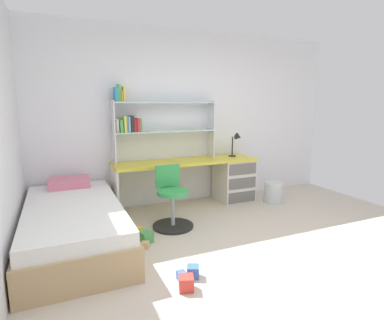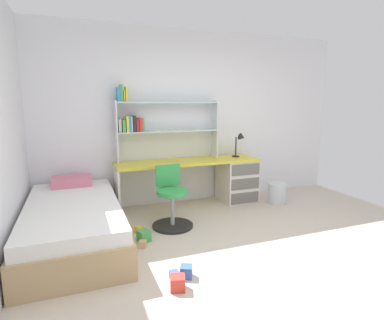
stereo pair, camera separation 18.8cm
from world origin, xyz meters
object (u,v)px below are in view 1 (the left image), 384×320
Objects in this scene: desk_lamp at (237,141)px; waste_bin at (273,192)px; bed_platform at (74,224)px; toy_block_red_1 at (186,283)px; toy_block_yellow_3 at (139,231)px; toy_block_blue_0 at (181,276)px; toy_block_green_4 at (146,237)px; desk at (221,177)px; toy_block_blue_5 at (193,272)px; bookshelf_hutch at (151,120)px; toy_block_natural_2 at (145,245)px; swivel_chair at (172,203)px.

waste_bin is (0.47, -0.38, -0.81)m from desk_lamp.
bed_platform is 1.54m from toy_block_red_1.
bed_platform is 25.31× the size of toy_block_yellow_3.
toy_block_blue_0 is at bearing -84.99° from toy_block_yellow_3.
toy_block_blue_0 is 0.60× the size of toy_block_green_4.
desk is 20.35× the size of toy_block_blue_5.
desk_lamp is 0.18× the size of bed_platform.
toy_block_green_4 is at bearing -19.51° from bed_platform.
toy_block_green_4 is at bearing 102.84° from toy_block_blue_5.
bookshelf_hutch is 12.62× the size of toy_block_red_1.
bed_platform is 3.02m from waste_bin.
toy_block_blue_5 is (0.94, -1.14, -0.18)m from bed_platform.
toy_block_red_1 is at bearing -142.74° from waste_bin.
toy_block_yellow_3 is (0.04, 0.41, 0.00)m from toy_block_natural_2.
desk is 5.69× the size of desk_lamp.
bed_platform reaches higher than toy_block_green_4.
bookshelf_hutch is 1.31m from swivel_chair.
toy_block_natural_2 is at bearing 100.62° from toy_block_blue_0.
desk_lamp is 2.24m from toy_block_green_4.
bed_platform is 1.49m from toy_block_blue_5.
bed_platform is at bearing 121.97° from toy_block_red_1.
waste_bin is 4.15× the size of toy_block_natural_2.
toy_block_natural_2 is at bearing -143.39° from desk.
toy_block_natural_2 is at bearing -135.25° from swivel_chair.
bookshelf_hutch is 1.62m from toy_block_yellow_3.
desk reaches higher than toy_block_blue_0.
toy_block_green_4 reaches higher than toy_block_red_1.
toy_block_red_1 reaches higher than toy_block_natural_2.
desk_lamp is 1.65m from swivel_chair.
waste_bin is 3.90× the size of toy_block_yellow_3.
desk_lamp is at bearing 32.20° from toy_block_natural_2.
desk is 2.38m from toy_block_blue_0.
toy_block_blue_0 is at bearing -53.81° from bed_platform.
swivel_chair reaches higher than toy_block_blue_5.
bookshelf_hutch is at bearing 83.88° from toy_block_blue_5.
bed_platform reaches higher than toy_block_yellow_3.
toy_block_yellow_3 reaches higher than toy_block_natural_2.
waste_bin is 2.34m from toy_block_green_4.
desk is at bearing 32.27° from swivel_chair.
bookshelf_hutch reaches higher than toy_block_green_4.
bed_platform reaches higher than toy_block_natural_2.
desk is 28.35× the size of toy_block_blue_0.
toy_block_green_4 is (0.74, -0.26, -0.17)m from bed_platform.
toy_block_blue_0 is 0.94× the size of toy_block_yellow_3.
toy_block_red_1 is at bearing -97.12° from toy_block_blue_0.
desk is 1.43m from bookshelf_hutch.
bed_platform is (-1.16, -0.91, -1.08)m from bookshelf_hutch.
toy_block_green_4 is at bearing 95.70° from toy_block_blue_0.
toy_block_natural_2 is (0.69, -0.41, -0.20)m from bed_platform.
toy_block_yellow_3 is at bearing 92.74° from toy_block_green_4.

